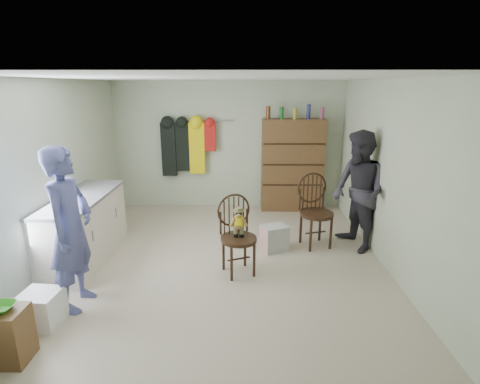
{
  "coord_description": "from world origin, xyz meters",
  "views": [
    {
      "loc": [
        0.31,
        -4.91,
        2.41
      ],
      "look_at": [
        0.25,
        0.2,
        0.95
      ],
      "focal_mm": 28.0,
      "sensor_mm": 36.0,
      "label": 1
    }
  ],
  "objects_px": {
    "chair_front": "(237,230)",
    "dresser": "(292,165)",
    "chair_far": "(315,208)",
    "counter": "(84,228)"
  },
  "relations": [
    {
      "from": "chair_front",
      "to": "chair_far",
      "type": "distance_m",
      "value": 1.48
    },
    {
      "from": "chair_far",
      "to": "dresser",
      "type": "bearing_deg",
      "value": 77.91
    },
    {
      "from": "chair_front",
      "to": "dresser",
      "type": "distance_m",
      "value": 2.87
    },
    {
      "from": "counter",
      "to": "chair_far",
      "type": "height_order",
      "value": "chair_far"
    },
    {
      "from": "counter",
      "to": "dresser",
      "type": "relative_size",
      "value": 0.9
    },
    {
      "from": "counter",
      "to": "chair_far",
      "type": "bearing_deg",
      "value": 9.32
    },
    {
      "from": "counter",
      "to": "chair_front",
      "type": "bearing_deg",
      "value": -9.42
    },
    {
      "from": "chair_front",
      "to": "chair_far",
      "type": "xyz_separation_m",
      "value": [
        1.17,
        0.91,
        0.01
      ]
    },
    {
      "from": "dresser",
      "to": "counter",
      "type": "bearing_deg",
      "value": -144.31
    },
    {
      "from": "chair_front",
      "to": "dresser",
      "type": "relative_size",
      "value": 0.51
    }
  ]
}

